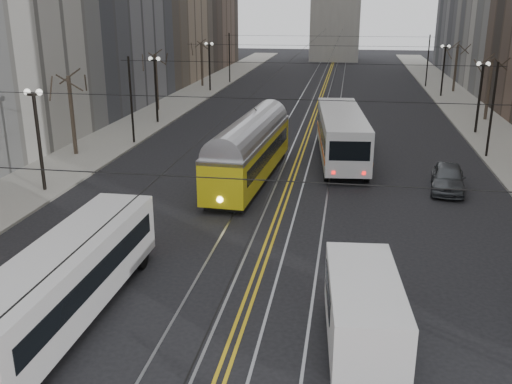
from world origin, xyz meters
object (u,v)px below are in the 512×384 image
(sedan_grey, at_px, (448,177))
(rear_bus, at_px, (341,136))
(cargo_van, at_px, (363,315))
(sedan_silver, at_px, (357,139))
(streetcar, at_px, (250,155))
(transit_bus, at_px, (67,284))

(sedan_grey, bearing_deg, rear_bus, 144.13)
(cargo_van, xyz_separation_m, sedan_silver, (0.00, 25.92, -0.40))
(streetcar, xyz_separation_m, cargo_van, (6.50, -17.24, -0.32))
(transit_bus, height_order, cargo_van, transit_bus)
(transit_bus, bearing_deg, sedan_grey, 48.96)
(rear_bus, bearing_deg, streetcar, -138.70)
(streetcar, xyz_separation_m, sedan_grey, (11.57, -0.24, -0.76))
(sedan_grey, bearing_deg, transit_bus, -123.82)
(streetcar, distance_m, cargo_van, 18.43)
(rear_bus, distance_m, cargo_van, 22.95)
(streetcar, bearing_deg, sedan_silver, 56.77)
(streetcar, distance_m, sedan_grey, 11.60)
(transit_bus, distance_m, sedan_silver, 27.52)
(sedan_grey, bearing_deg, cargo_van, -99.04)
(transit_bus, xyz_separation_m, streetcar, (3.25, 17.05, 0.18))
(rear_bus, distance_m, sedan_silver, 3.33)
(sedan_silver, bearing_deg, rear_bus, -112.59)
(rear_bus, height_order, sedan_grey, rear_bus)
(transit_bus, bearing_deg, rear_bus, 69.68)
(streetcar, bearing_deg, sedan_grey, 2.42)
(cargo_van, bearing_deg, sedan_silver, 85.32)
(rear_bus, distance_m, sedan_grey, 8.64)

